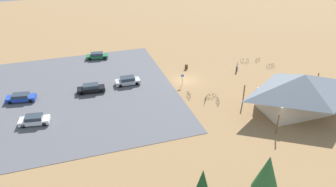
{
  "coord_description": "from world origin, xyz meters",
  "views": [
    {
      "loc": [
        20.05,
        50.62,
        27.04
      ],
      "look_at": [
        5.34,
        5.93,
        1.2
      ],
      "focal_mm": 34.72,
      "sensor_mm": 36.0,
      "label": 1
    }
  ],
  "objects_px": {
    "bicycle_teal_edge_south": "(270,66)",
    "car_green_inner_stall": "(97,56)",
    "bicycle_silver_by_bin": "(218,100)",
    "bicycle_orange_near_sign": "(258,60)",
    "car_blue_second_row": "(21,97)",
    "car_black_by_curb": "(91,88)",
    "bicycle_yellow_front_row": "(211,96)",
    "trash_bin": "(186,67)",
    "bicycle_green_yard_right": "(189,95)",
    "car_white_far_end": "(34,120)",
    "bicycle_white_near_porch": "(245,61)",
    "visitor_near_lot": "(237,66)",
    "lot_sign": "(182,78)",
    "bicycle_black_lone_west": "(205,99)",
    "bike_pavilion": "(302,90)",
    "car_silver_front_row": "(128,81)",
    "pine_east": "(267,173)"
  },
  "relations": [
    {
      "from": "bicycle_white_near_porch",
      "to": "car_green_inner_stall",
      "type": "xyz_separation_m",
      "value": [
        29.14,
        -11.58,
        0.34
      ]
    },
    {
      "from": "car_green_inner_stall",
      "to": "bicycle_silver_by_bin",
      "type": "bearing_deg",
      "value": 123.44
    },
    {
      "from": "bicycle_silver_by_bin",
      "to": "car_white_far_end",
      "type": "relative_size",
      "value": 0.4
    },
    {
      "from": "bike_pavilion",
      "to": "bicycle_yellow_front_row",
      "type": "xyz_separation_m",
      "value": [
        11.48,
        -7.72,
        -3.16
      ]
    },
    {
      "from": "lot_sign",
      "to": "car_white_far_end",
      "type": "xyz_separation_m",
      "value": [
        25.04,
        5.01,
        -0.67
      ]
    },
    {
      "from": "car_blue_second_row",
      "to": "car_white_far_end",
      "type": "xyz_separation_m",
      "value": [
        -2.3,
        7.84,
        0.04
      ]
    },
    {
      "from": "bicycle_white_near_porch",
      "to": "bicycle_green_yard_right",
      "type": "bearing_deg",
      "value": 31.2
    },
    {
      "from": "trash_bin",
      "to": "car_black_by_curb",
      "type": "height_order",
      "value": "car_black_by_curb"
    },
    {
      "from": "lot_sign",
      "to": "bicycle_green_yard_right",
      "type": "distance_m",
      "value": 4.49
    },
    {
      "from": "bicycle_green_yard_right",
      "to": "car_black_by_curb",
      "type": "height_order",
      "value": "car_black_by_curb"
    },
    {
      "from": "bicycle_teal_edge_south",
      "to": "car_blue_second_row",
      "type": "height_order",
      "value": "car_blue_second_row"
    },
    {
      "from": "bicycle_green_yard_right",
      "to": "bicycle_white_near_porch",
      "type": "distance_m",
      "value": 19.35
    },
    {
      "from": "trash_bin",
      "to": "car_green_inner_stall",
      "type": "bearing_deg",
      "value": -33.54
    },
    {
      "from": "bicycle_white_near_porch",
      "to": "car_black_by_curb",
      "type": "distance_m",
      "value": 32.27
    },
    {
      "from": "bike_pavilion",
      "to": "bicycle_orange_near_sign",
      "type": "height_order",
      "value": "bike_pavilion"
    },
    {
      "from": "bicycle_orange_near_sign",
      "to": "visitor_near_lot",
      "type": "bearing_deg",
      "value": 23.26
    },
    {
      "from": "visitor_near_lot",
      "to": "car_white_far_end",
      "type": "bearing_deg",
      "value": 11.38
    },
    {
      "from": "bicycle_white_near_porch",
      "to": "car_white_far_end",
      "type": "bearing_deg",
      "value": 14.56
    },
    {
      "from": "bicycle_white_near_porch",
      "to": "car_black_by_curb",
      "type": "height_order",
      "value": "car_black_by_curb"
    },
    {
      "from": "bicycle_silver_by_bin",
      "to": "car_green_inner_stall",
      "type": "bearing_deg",
      "value": -56.56
    },
    {
      "from": "bicycle_silver_by_bin",
      "to": "car_blue_second_row",
      "type": "bearing_deg",
      "value": -18.82
    },
    {
      "from": "bike_pavilion",
      "to": "bicycle_teal_edge_south",
      "type": "xyz_separation_m",
      "value": [
        -5.19,
        -15.36,
        -3.11
      ]
    },
    {
      "from": "car_white_far_end",
      "to": "visitor_near_lot",
      "type": "height_order",
      "value": "visitor_near_lot"
    },
    {
      "from": "car_green_inner_stall",
      "to": "bicycle_white_near_porch",
      "type": "bearing_deg",
      "value": 158.32
    },
    {
      "from": "bicycle_silver_by_bin",
      "to": "bicycle_orange_near_sign",
      "type": "distance_m",
      "value": 20.31
    },
    {
      "from": "visitor_near_lot",
      "to": "trash_bin",
      "type": "bearing_deg",
      "value": -22.95
    },
    {
      "from": "bicycle_black_lone_west",
      "to": "car_white_far_end",
      "type": "relative_size",
      "value": 0.33
    },
    {
      "from": "bicycle_black_lone_west",
      "to": "car_silver_front_row",
      "type": "relative_size",
      "value": 0.33
    },
    {
      "from": "bicycle_silver_by_bin",
      "to": "car_white_far_end",
      "type": "bearing_deg",
      "value": -5.31
    },
    {
      "from": "bike_pavilion",
      "to": "bicycle_yellow_front_row",
      "type": "height_order",
      "value": "bike_pavilion"
    },
    {
      "from": "bicycle_teal_edge_south",
      "to": "car_black_by_curb",
      "type": "relative_size",
      "value": 0.38
    },
    {
      "from": "bicycle_black_lone_west",
      "to": "bicycle_green_yard_right",
      "type": "bearing_deg",
      "value": -50.9
    },
    {
      "from": "bicycle_silver_by_bin",
      "to": "bicycle_black_lone_west",
      "type": "relative_size",
      "value": 1.21
    },
    {
      "from": "bicycle_teal_edge_south",
      "to": "car_green_inner_stall",
      "type": "height_order",
      "value": "car_green_inner_stall"
    },
    {
      "from": "bike_pavilion",
      "to": "bicycle_yellow_front_row",
      "type": "bearing_deg",
      "value": -33.93
    },
    {
      "from": "bicycle_silver_by_bin",
      "to": "car_green_inner_stall",
      "type": "relative_size",
      "value": 0.38
    },
    {
      "from": "bicycle_orange_near_sign",
      "to": "bike_pavilion",
      "type": "bearing_deg",
      "value": 76.69
    },
    {
      "from": "bicycle_green_yard_right",
      "to": "bike_pavilion",
      "type": "bearing_deg",
      "value": 148.35
    },
    {
      "from": "bicycle_yellow_front_row",
      "to": "car_green_inner_stall",
      "type": "height_order",
      "value": "car_green_inner_stall"
    },
    {
      "from": "bicycle_silver_by_bin",
      "to": "bicycle_orange_near_sign",
      "type": "relative_size",
      "value": 1.12
    },
    {
      "from": "bicycle_green_yard_right",
      "to": "car_green_inner_stall",
      "type": "distance_m",
      "value": 25.01
    },
    {
      "from": "lot_sign",
      "to": "bicycle_silver_by_bin",
      "type": "distance_m",
      "value": 8.45
    },
    {
      "from": "trash_bin",
      "to": "bicycle_green_yard_right",
      "type": "relative_size",
      "value": 0.5
    },
    {
      "from": "bicycle_green_yard_right",
      "to": "car_green_inner_stall",
      "type": "relative_size",
      "value": 0.38
    },
    {
      "from": "bicycle_orange_near_sign",
      "to": "pine_east",
      "type": "bearing_deg",
      "value": 58.66
    },
    {
      "from": "car_silver_front_row",
      "to": "trash_bin",
      "type": "bearing_deg",
      "value": -165.95
    },
    {
      "from": "car_black_by_curb",
      "to": "lot_sign",
      "type": "bearing_deg",
      "value": 171.57
    },
    {
      "from": "lot_sign",
      "to": "car_blue_second_row",
      "type": "xyz_separation_m",
      "value": [
        27.34,
        -2.83,
        -0.7
      ]
    },
    {
      "from": "bike_pavilion",
      "to": "bicycle_yellow_front_row",
      "type": "relative_size",
      "value": 8.85
    },
    {
      "from": "bicycle_orange_near_sign",
      "to": "car_blue_second_row",
      "type": "height_order",
      "value": "car_blue_second_row"
    }
  ]
}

